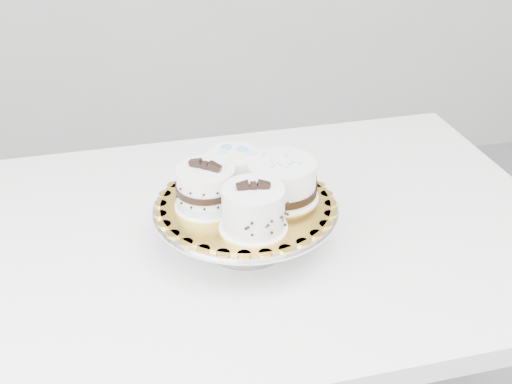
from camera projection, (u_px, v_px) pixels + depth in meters
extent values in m
cube|color=white|center=(246.00, 237.00, 1.24)|extent=(1.24, 0.84, 0.04)
cube|color=white|center=(408.00, 247.00, 1.85)|extent=(0.05, 0.05, 0.71)
cylinder|color=gray|center=(246.00, 243.00, 1.18)|extent=(0.15, 0.15, 0.01)
cylinder|color=gray|center=(246.00, 228.00, 1.16)|extent=(0.10, 0.10, 0.08)
cylinder|color=silver|center=(246.00, 207.00, 1.14)|extent=(0.32, 0.32, 0.01)
cylinder|color=silver|center=(246.00, 208.00, 1.14)|extent=(0.33, 0.33, 0.00)
cylinder|color=gold|center=(246.00, 204.00, 1.14)|extent=(0.37, 0.37, 0.00)
cylinder|color=white|center=(253.00, 227.00, 1.07)|extent=(0.12, 0.12, 0.00)
cylinder|color=white|center=(253.00, 208.00, 1.05)|extent=(0.12, 0.12, 0.07)
cylinder|color=white|center=(207.00, 205.00, 1.13)|extent=(0.11, 0.11, 0.00)
cylinder|color=white|center=(206.00, 187.00, 1.11)|extent=(0.14, 0.14, 0.07)
cylinder|color=silver|center=(207.00, 200.00, 1.12)|extent=(0.11, 0.11, 0.02)
cylinder|color=black|center=(206.00, 187.00, 1.11)|extent=(0.11, 0.11, 0.01)
cylinder|color=white|center=(235.00, 186.00, 1.18)|extent=(0.11, 0.11, 0.00)
cylinder|color=white|center=(234.00, 169.00, 1.17)|extent=(0.11, 0.11, 0.07)
cylinder|color=white|center=(281.00, 196.00, 1.15)|extent=(0.14, 0.14, 0.00)
cylinder|color=white|center=(281.00, 179.00, 1.14)|extent=(0.15, 0.15, 0.07)
cylinder|color=black|center=(281.00, 188.00, 1.15)|extent=(0.13, 0.13, 0.01)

